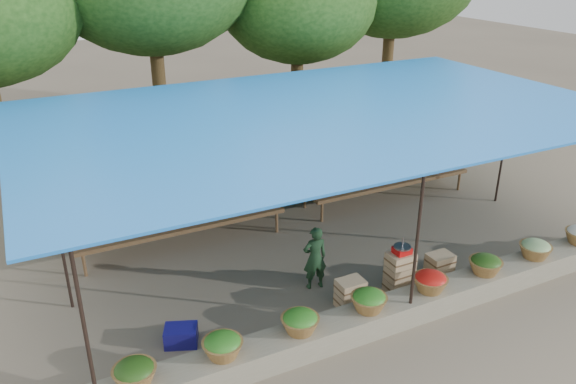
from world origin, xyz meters
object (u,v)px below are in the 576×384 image
crate_counter (398,277)px  blue_crate_front (181,336)px  weighing_scale (402,249)px  vendor_seated (315,258)px

crate_counter → blue_crate_front: (-3.80, 0.32, -0.16)m
weighing_scale → blue_crate_front: weighing_scale is taller
crate_counter → blue_crate_front: bearing=175.1°
weighing_scale → vendor_seated: vendor_seated is taller
crate_counter → weighing_scale: (0.04, -0.00, 0.53)m
crate_counter → vendor_seated: 1.48m
vendor_seated → blue_crate_front: size_ratio=2.43×
vendor_seated → blue_crate_front: (-2.57, -0.46, -0.45)m
weighing_scale → vendor_seated: bearing=148.3°
blue_crate_front → crate_counter: bearing=17.2°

